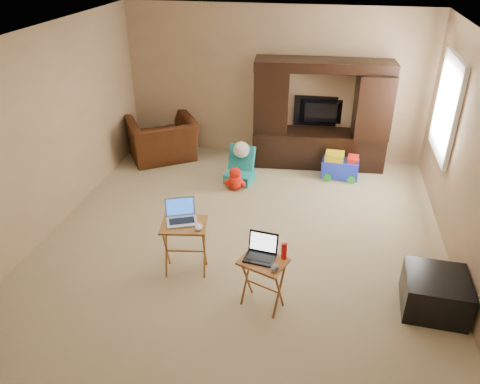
% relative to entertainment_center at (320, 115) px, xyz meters
% --- Properties ---
extents(floor, '(5.50, 5.50, 0.00)m').
position_rel_entertainment_center_xyz_m(floor, '(-0.80, -2.45, -0.88)').
color(floor, '#C8BA8B').
rests_on(floor, ground).
extents(ceiling, '(5.50, 5.50, 0.00)m').
position_rel_entertainment_center_xyz_m(ceiling, '(-0.80, -2.45, 1.62)').
color(ceiling, silver).
rests_on(ceiling, ground).
extents(wall_back, '(5.00, 0.00, 5.00)m').
position_rel_entertainment_center_xyz_m(wall_back, '(-0.80, 0.30, 0.37)').
color(wall_back, tan).
rests_on(wall_back, ground).
extents(wall_front, '(5.00, 0.00, 5.00)m').
position_rel_entertainment_center_xyz_m(wall_front, '(-0.80, -5.20, 0.37)').
color(wall_front, tan).
rests_on(wall_front, ground).
extents(wall_left, '(0.00, 5.50, 5.50)m').
position_rel_entertainment_center_xyz_m(wall_left, '(-3.30, -2.45, 0.37)').
color(wall_left, tan).
rests_on(wall_left, ground).
extents(wall_right, '(0.00, 5.50, 5.50)m').
position_rel_entertainment_center_xyz_m(wall_right, '(1.70, -2.45, 0.37)').
color(wall_right, tan).
rests_on(wall_right, ground).
extents(window_pane, '(0.00, 1.20, 1.20)m').
position_rel_entertainment_center_xyz_m(window_pane, '(1.68, -0.90, 0.52)').
color(window_pane, white).
rests_on(window_pane, ground).
extents(window_frame, '(0.06, 1.14, 1.34)m').
position_rel_entertainment_center_xyz_m(window_frame, '(1.66, -0.90, 0.52)').
color(window_frame, white).
rests_on(window_frame, ground).
extents(entertainment_center, '(2.18, 0.70, 1.75)m').
position_rel_entertainment_center_xyz_m(entertainment_center, '(0.00, 0.00, 0.00)').
color(entertainment_center, black).
rests_on(entertainment_center, floor).
extents(television, '(0.89, 0.18, 0.51)m').
position_rel_entertainment_center_xyz_m(television, '(0.00, 0.21, -0.04)').
color(television, black).
rests_on(television, entertainment_center).
extents(recliner, '(1.44, 1.39, 0.71)m').
position_rel_entertainment_center_xyz_m(recliner, '(-2.62, -0.27, -0.52)').
color(recliner, '#401D0D').
rests_on(recliner, floor).
extents(child_rocker, '(0.48, 0.53, 0.55)m').
position_rel_entertainment_center_xyz_m(child_rocker, '(-1.15, -0.87, -0.60)').
color(child_rocker, teal).
rests_on(child_rocker, floor).
extents(plush_toy, '(0.34, 0.28, 0.37)m').
position_rel_entertainment_center_xyz_m(plush_toy, '(-1.17, -1.15, -0.69)').
color(plush_toy, red).
rests_on(plush_toy, floor).
extents(push_toy, '(0.60, 0.45, 0.43)m').
position_rel_entertainment_center_xyz_m(push_toy, '(0.39, -0.44, -0.66)').
color(push_toy, '#1C31E2').
rests_on(push_toy, floor).
extents(ottoman, '(0.65, 0.65, 0.40)m').
position_rel_entertainment_center_xyz_m(ottoman, '(1.36, -3.30, -0.68)').
color(ottoman, black).
rests_on(ottoman, floor).
extents(tray_table_left, '(0.55, 0.47, 0.64)m').
position_rel_entertainment_center_xyz_m(tray_table_left, '(-1.32, -3.20, -0.56)').
color(tray_table_left, '#AB6F29').
rests_on(tray_table_left, floor).
extents(tray_table_right, '(0.54, 0.49, 0.57)m').
position_rel_entertainment_center_xyz_m(tray_table_right, '(-0.38, -3.60, -0.59)').
color(tray_table_right, '#9C5725').
rests_on(tray_table_right, floor).
extents(laptop_left, '(0.42, 0.38, 0.24)m').
position_rel_entertainment_center_xyz_m(laptop_left, '(-1.35, -3.17, -0.12)').
color(laptop_left, '#BABABF').
rests_on(laptop_left, tray_table_left).
extents(laptop_right, '(0.33, 0.29, 0.24)m').
position_rel_entertainment_center_xyz_m(laptop_right, '(-0.42, -3.58, -0.18)').
color(laptop_right, black).
rests_on(laptop_right, tray_table_right).
extents(mouse_left, '(0.10, 0.14, 0.05)m').
position_rel_entertainment_center_xyz_m(mouse_left, '(-1.13, -3.27, -0.21)').
color(mouse_left, white).
rests_on(mouse_left, tray_table_left).
extents(mouse_right, '(0.11, 0.14, 0.05)m').
position_rel_entertainment_center_xyz_m(mouse_right, '(-0.25, -3.72, -0.28)').
color(mouse_right, '#404145').
rests_on(mouse_right, tray_table_right).
extents(water_bottle, '(0.06, 0.06, 0.18)m').
position_rel_entertainment_center_xyz_m(water_bottle, '(-0.18, -3.52, -0.21)').
color(water_bottle, red).
rests_on(water_bottle, tray_table_right).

